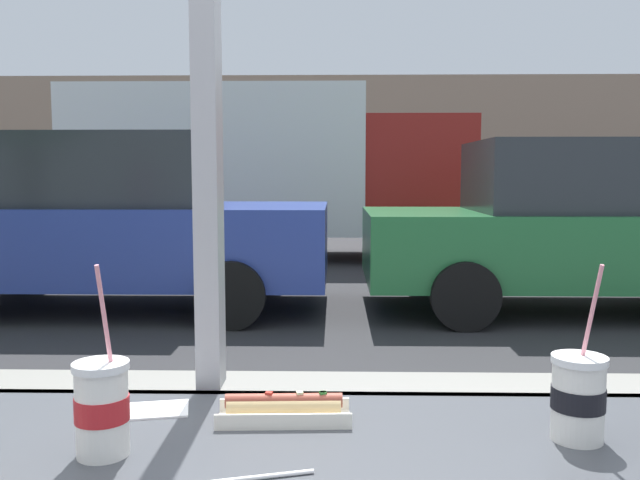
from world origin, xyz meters
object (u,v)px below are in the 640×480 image
box_truck (265,166)px  soda_cup_left (578,396)px  hotdog_tray_near (284,409)px  soda_cup_right (102,407)px  parked_car_green (587,226)px  parked_car_blue (108,222)px

box_truck → soda_cup_left: bearing=-81.2°
soda_cup_left → hotdog_tray_near: bearing=171.5°
soda_cup_left → box_truck: 10.42m
soda_cup_right → soda_cup_left: bearing=5.8°
parked_car_green → box_truck: box_truck is taller
parked_car_blue → soda_cup_right: bearing=-71.3°
soda_cup_left → parked_car_green: size_ratio=0.07×
soda_cup_right → parked_car_blue: size_ratio=0.07×
parked_car_blue → soda_cup_left: bearing=-64.7°
hotdog_tray_near → parked_car_blue: 6.29m
parked_car_green → parked_car_blue: bearing=-180.0°
hotdog_tray_near → soda_cup_right: bearing=-151.1°
soda_cup_right → box_truck: (-0.82, 10.37, 0.48)m
soda_cup_left → hotdog_tray_near: (-0.49, 0.07, -0.05)m
parked_car_green → hotdog_tray_near: bearing=-114.8°
soda_cup_right → parked_car_green: 6.70m
soda_cup_left → soda_cup_right: 0.77m
parked_car_green → box_truck: 5.83m
soda_cup_left → parked_car_blue: 6.55m
parked_car_green → box_truck: bearing=131.0°
soda_cup_right → box_truck: size_ratio=0.05×
hotdog_tray_near → box_truck: size_ratio=0.04×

